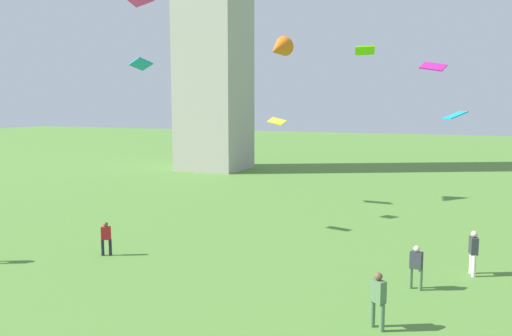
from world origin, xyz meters
The scene contains 10 objects.
person_2 centered at (-7.34, 13.10, 0.88)m, with size 0.47×0.39×1.56m.
person_3 centered at (6.15, 14.15, 0.95)m, with size 0.51×0.34×1.68m.
person_4 centered at (5.44, 10.10, 1.02)m, with size 0.54×0.49×1.80m.
person_5 centered at (8.09, 16.74, 1.04)m, with size 0.38×0.56×1.83m.
kite_flying_0 centered at (2.00, 24.15, 9.87)m, with size 1.18×0.88×0.46m.
kite_flying_1 centered at (-8.24, 17.39, 8.96)m, with size 1.43×1.20×0.62m.
kite_flying_4 centered at (-2.92, 23.30, 5.88)m, with size 1.12×0.80×0.50m.
kite_flying_5 centered at (-4.82, 28.54, 10.66)m, with size 1.62×2.41×1.91m.
kite_flying_6 centered at (6.99, 21.62, 6.35)m, with size 1.22×1.18×0.42m.
kite_flying_8 centered at (5.17, 30.60, 9.32)m, with size 1.74×1.27×0.75m.
Camera 1 is at (7.99, -5.30, 6.87)m, focal length 36.22 mm.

